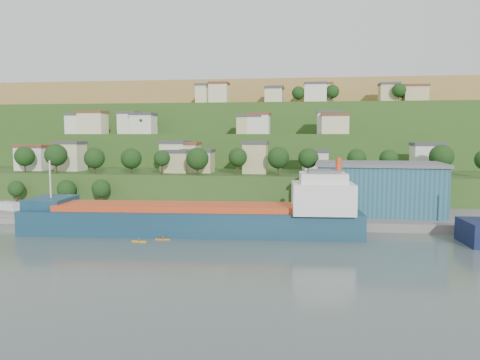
% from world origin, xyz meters
% --- Properties ---
extents(ground, '(500.00, 500.00, 0.00)m').
position_xyz_m(ground, '(0.00, 0.00, 0.00)').
color(ground, '#42514E').
rests_on(ground, ground).
extents(quay, '(220.00, 26.00, 4.00)m').
position_xyz_m(quay, '(20.00, 28.00, 0.00)').
color(quay, slate).
rests_on(quay, ground).
extents(pebble_beach, '(40.00, 18.00, 2.40)m').
position_xyz_m(pebble_beach, '(-55.00, 22.00, 0.00)').
color(pebble_beach, slate).
rests_on(pebble_beach, ground).
extents(hillside, '(360.00, 210.82, 96.00)m').
position_xyz_m(hillside, '(-0.02, 168.67, 0.09)').
color(hillside, '#284719').
rests_on(hillside, ground).
extents(cargo_ship_near, '(74.75, 16.41, 19.05)m').
position_xyz_m(cargo_ship_near, '(-1.84, 8.24, 3.04)').
color(cargo_ship_near, '#132F47').
rests_on(cargo_ship_near, ground).
extents(warehouse, '(32.02, 20.72, 12.80)m').
position_xyz_m(warehouse, '(38.99, 30.13, 8.43)').
color(warehouse, navy).
rests_on(warehouse, quay).
extents(caravan, '(6.64, 4.35, 2.87)m').
position_xyz_m(caravan, '(-56.54, 21.41, 2.63)').
color(caravan, silver).
rests_on(caravan, pebble_beach).
extents(dinghy, '(4.39, 3.01, 0.82)m').
position_xyz_m(dinghy, '(-39.98, 17.05, 1.61)').
color(dinghy, silver).
rests_on(dinghy, pebble_beach).
extents(kayak_orange, '(3.16, 0.77, 0.78)m').
position_xyz_m(kayak_orange, '(-8.54, 1.27, 0.23)').
color(kayak_orange, orange).
rests_on(kayak_orange, ground).
extents(kayak_yellow, '(3.19, 0.77, 0.79)m').
position_xyz_m(kayak_yellow, '(-12.76, -1.24, 0.23)').
color(kayak_yellow, gold).
rests_on(kayak_yellow, ground).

